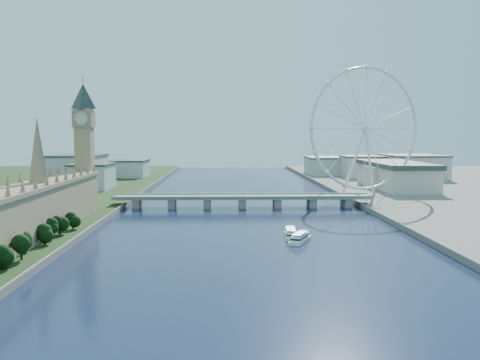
{
  "coord_description": "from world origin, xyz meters",
  "views": [
    {
      "loc": [
        -15.31,
        -155.89,
        62.63
      ],
      "look_at": [
        -4.59,
        210.0,
        31.2
      ],
      "focal_mm": 40.0,
      "sensor_mm": 36.0,
      "label": 1
    }
  ],
  "objects": [
    {
      "name": "london_eye",
      "position": [
        119.98,
        355.08,
        67.52
      ],
      "size": [
        113.6,
        39.12,
        124.3
      ],
      "color": "silver",
      "rests_on": "ground"
    },
    {
      "name": "county_hall",
      "position": [
        175.0,
        430.0,
        0.0
      ],
      "size": [
        54.0,
        144.0,
        35.0
      ],
      "primitive_type": null,
      "color": "beige",
      "rests_on": "ground"
    },
    {
      "name": "tour_boat_far",
      "position": [
        28.41,
        149.13,
        0.0
      ],
      "size": [
        17.58,
        27.82,
        6.02
      ],
      "primitive_type": null,
      "rotation": [
        0.0,
        0.0,
        -0.42
      ],
      "color": "white",
      "rests_on": "ground"
    },
    {
      "name": "westminster_bridge",
      "position": [
        0.0,
        300.0,
        6.63
      ],
      "size": [
        220.0,
        22.0,
        9.5
      ],
      "color": "gray",
      "rests_on": "ground"
    },
    {
      "name": "big_ben",
      "position": [
        -128.0,
        278.0,
        66.57
      ],
      "size": [
        20.02,
        20.02,
        110.0
      ],
      "color": "tan",
      "rests_on": "ground"
    },
    {
      "name": "city_skyline",
      "position": [
        39.22,
        560.08,
        16.96
      ],
      "size": [
        505.0,
        280.0,
        32.0
      ],
      "color": "beige",
      "rests_on": "ground"
    },
    {
      "name": "ground",
      "position": [
        0.0,
        0.0,
        0.0
      ],
      "size": [
        2000.0,
        2000.0,
        0.0
      ],
      "primitive_type": "plane",
      "color": "#1B264E",
      "rests_on": "ground"
    },
    {
      "name": "tour_boat_near",
      "position": [
        24.73,
        162.42,
        0.0
      ],
      "size": [
        9.3,
        28.67,
        6.22
      ],
      "primitive_type": null,
      "rotation": [
        0.0,
        0.0,
        -0.08
      ],
      "color": "white",
      "rests_on": "ground"
    },
    {
      "name": "parliament_range",
      "position": [
        -128.0,
        170.0,
        18.48
      ],
      "size": [
        24.0,
        200.0,
        70.0
      ],
      "color": "tan",
      "rests_on": "ground"
    }
  ]
}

